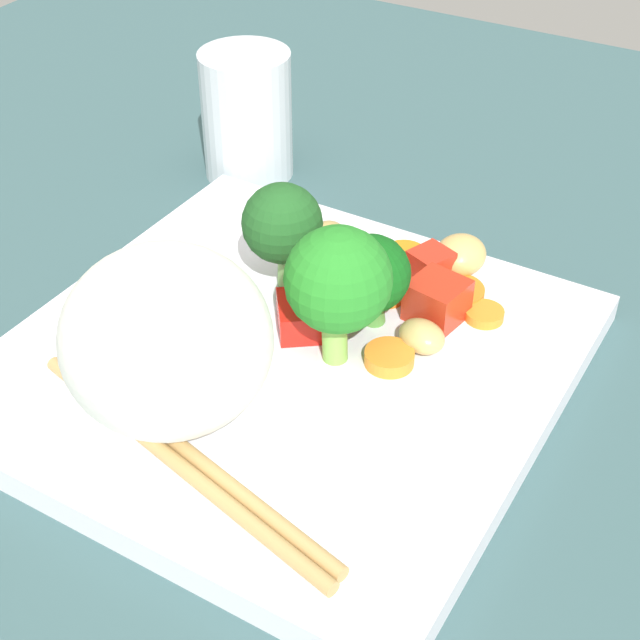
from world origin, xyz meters
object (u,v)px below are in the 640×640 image
at_px(carrot_slice_4, 405,256).
at_px(drinking_glass, 247,115).
at_px(chopstick_pair, 176,454).
at_px(broccoli_floret_1, 371,275).
at_px(rice_mound, 167,340).
at_px(square_plate, 286,363).

height_order(carrot_slice_4, drinking_glass, drinking_glass).
xyz_separation_m(chopstick_pair, drinking_glass, (-0.27, -0.14, 0.03)).
distance_m(broccoli_floret_1, carrot_slice_4, 0.07).
relative_size(rice_mound, chopstick_pair, 0.51).
distance_m(square_plate, rice_mound, 0.09).
bearing_deg(chopstick_pair, drinking_glass, 131.30).
relative_size(rice_mound, carrot_slice_4, 3.70).
distance_m(square_plate, chopstick_pair, 0.09).
relative_size(carrot_slice_4, drinking_glass, 0.30).
height_order(chopstick_pair, drinking_glass, drinking_glass).
relative_size(square_plate, chopstick_pair, 1.41).
bearing_deg(carrot_slice_4, chopstick_pair, -5.83).
height_order(square_plate, drinking_glass, drinking_glass).
relative_size(square_plate, drinking_glass, 3.09).
bearing_deg(carrot_slice_4, drinking_glass, -113.75).
xyz_separation_m(rice_mound, broccoli_floret_1, (-0.11, 0.05, -0.01)).
bearing_deg(square_plate, drinking_glass, -141.98).
distance_m(chopstick_pair, drinking_glass, 0.31).
bearing_deg(drinking_glass, broccoli_floret_1, 51.20).
bearing_deg(rice_mound, square_plate, 160.82).
distance_m(rice_mound, drinking_glass, 0.27).
relative_size(square_plate, carrot_slice_4, 10.26).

